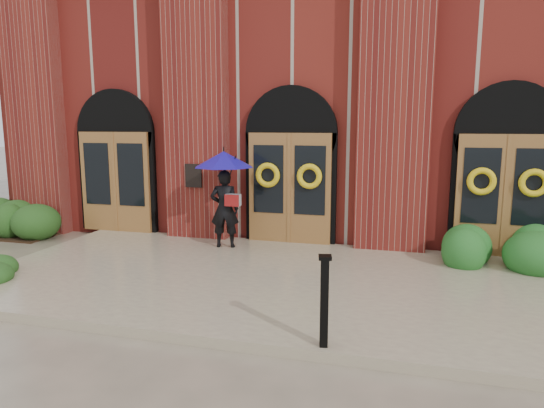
% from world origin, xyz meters
% --- Properties ---
extents(ground, '(90.00, 90.00, 0.00)m').
position_xyz_m(ground, '(0.00, 0.00, 0.00)').
color(ground, gray).
rests_on(ground, ground).
extents(landing, '(10.00, 5.30, 0.15)m').
position_xyz_m(landing, '(0.00, 0.15, 0.07)').
color(landing, tan).
rests_on(landing, ground).
extents(church_building, '(16.20, 12.53, 7.00)m').
position_xyz_m(church_building, '(0.00, 8.78, 3.50)').
color(church_building, maroon).
rests_on(church_building, ground).
extents(man_with_umbrella, '(1.58, 1.58, 2.12)m').
position_xyz_m(man_with_umbrella, '(-1.27, 1.90, 1.63)').
color(man_with_umbrella, black).
rests_on(man_with_umbrella, landing).
extents(metal_post, '(0.18, 0.18, 1.15)m').
position_xyz_m(metal_post, '(1.64, -2.35, 0.76)').
color(metal_post, black).
rests_on(metal_post, landing).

